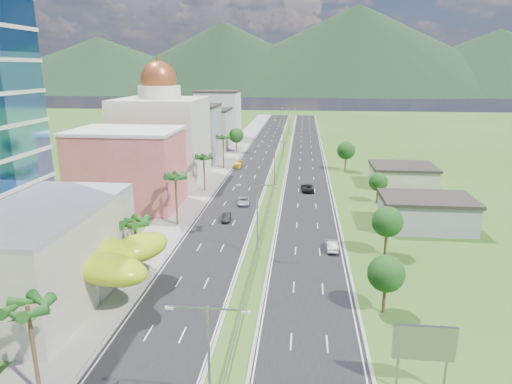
% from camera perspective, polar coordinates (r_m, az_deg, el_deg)
% --- Properties ---
extents(ground, '(500.00, 500.00, 0.00)m').
position_cam_1_polar(ground, '(59.84, -0.81, -11.59)').
color(ground, '#2D5119').
rests_on(ground, ground).
extents(road_left, '(11.00, 260.00, 0.04)m').
position_cam_1_polar(road_left, '(146.20, 0.38, 4.61)').
color(road_left, black).
rests_on(road_left, ground).
extents(road_right, '(11.00, 260.00, 0.04)m').
position_cam_1_polar(road_right, '(145.55, 6.28, 4.47)').
color(road_right, black).
rests_on(road_right, ground).
extents(sidewalk_left, '(7.00, 260.00, 0.12)m').
position_cam_1_polar(sidewalk_left, '(147.39, -3.31, 4.68)').
color(sidewalk_left, gray).
rests_on(sidewalk_left, ground).
extents(median_guardrail, '(0.10, 216.06, 0.76)m').
position_cam_1_polar(median_guardrail, '(127.92, 2.95, 3.32)').
color(median_guardrail, gray).
rests_on(median_guardrail, ground).
extents(streetlight_median_a, '(6.04, 0.25, 11.00)m').
position_cam_1_polar(streetlight_median_a, '(35.15, -5.91, -20.04)').
color(streetlight_median_a, gray).
rests_on(streetlight_median_a, ground).
extents(streetlight_median_b, '(6.04, 0.25, 11.00)m').
position_cam_1_polar(streetlight_median_b, '(66.50, 0.17, -2.49)').
color(streetlight_median_b, gray).
rests_on(streetlight_median_b, ground).
extents(streetlight_median_c, '(6.04, 0.25, 11.00)m').
position_cam_1_polar(streetlight_median_c, '(105.18, 2.36, 4.13)').
color(streetlight_median_c, gray).
rests_on(streetlight_median_c, ground).
extents(streetlight_median_d, '(6.04, 0.25, 11.00)m').
position_cam_1_polar(streetlight_median_d, '(149.53, 3.46, 7.43)').
color(streetlight_median_d, gray).
rests_on(streetlight_median_d, ground).
extents(streetlight_median_e, '(6.04, 0.25, 11.00)m').
position_cam_1_polar(streetlight_median_e, '(194.18, 4.06, 9.22)').
color(streetlight_median_e, gray).
rests_on(streetlight_median_e, ground).
extents(lime_canopy, '(18.00, 15.00, 7.40)m').
position_cam_1_polar(lime_canopy, '(59.83, -20.87, -7.40)').
color(lime_canopy, '#9EC713').
rests_on(lime_canopy, ground).
extents(pink_shophouse, '(20.00, 15.00, 15.00)m').
position_cam_1_polar(pink_shophouse, '(93.74, -15.73, 2.66)').
color(pink_shophouse, '#C2554F').
rests_on(pink_shophouse, ground).
extents(domed_building, '(20.00, 20.00, 28.70)m').
position_cam_1_polar(domed_building, '(114.41, -11.70, 7.07)').
color(domed_building, beige).
rests_on(domed_building, ground).
extents(midrise_grey, '(16.00, 15.00, 16.00)m').
position_cam_1_polar(midrise_grey, '(138.44, -8.15, 7.20)').
color(midrise_grey, gray).
rests_on(midrise_grey, ground).
extents(midrise_beige, '(16.00, 15.00, 13.00)m').
position_cam_1_polar(midrise_beige, '(159.88, -6.23, 7.79)').
color(midrise_beige, '#A09A84').
rests_on(midrise_beige, ground).
extents(midrise_white, '(16.00, 15.00, 18.00)m').
position_cam_1_polar(midrise_white, '(182.00, -4.74, 9.52)').
color(midrise_white, silver).
rests_on(midrise_white, ground).
extents(billboard, '(5.20, 0.35, 6.20)m').
position_cam_1_polar(billboard, '(43.02, 20.29, -17.48)').
color(billboard, gray).
rests_on(billboard, ground).
extents(shed_near, '(15.00, 10.00, 5.00)m').
position_cam_1_polar(shed_near, '(84.61, 20.50, -2.59)').
color(shed_near, gray).
rests_on(shed_near, ground).
extents(shed_far, '(14.00, 12.00, 4.40)m').
position_cam_1_polar(shed_far, '(113.33, 17.82, 1.86)').
color(shed_far, '#A09A84').
rests_on(shed_far, ground).
extents(palm_tree_a, '(3.60, 3.60, 9.10)m').
position_cam_1_polar(palm_tree_a, '(42.41, -26.62, -13.10)').
color(palm_tree_a, '#47301C').
rests_on(palm_tree_a, ground).
extents(palm_tree_b, '(3.60, 3.60, 8.10)m').
position_cam_1_polar(palm_tree_b, '(62.46, -14.92, -3.91)').
color(palm_tree_b, '#47301C').
rests_on(palm_tree_b, ground).
extents(palm_tree_c, '(3.60, 3.60, 9.60)m').
position_cam_1_polar(palm_tree_c, '(80.29, -10.04, 1.68)').
color(palm_tree_c, '#47301C').
rests_on(palm_tree_c, ground).
extents(palm_tree_d, '(3.60, 3.60, 8.60)m').
position_cam_1_polar(palm_tree_d, '(102.29, -6.54, 4.18)').
color(palm_tree_d, '#47301C').
rests_on(palm_tree_d, ground).
extents(palm_tree_e, '(3.60, 3.60, 9.40)m').
position_cam_1_polar(palm_tree_e, '(126.33, -4.14, 6.69)').
color(palm_tree_e, '#47301C').
rests_on(palm_tree_e, ground).
extents(leafy_tree_lfar, '(4.90, 4.90, 8.05)m').
position_cam_1_polar(leafy_tree_lfar, '(151.15, -2.48, 7.08)').
color(leafy_tree_lfar, '#47301C').
rests_on(leafy_tree_lfar, ground).
extents(leafy_tree_ra, '(4.20, 4.20, 6.90)m').
position_cam_1_polar(leafy_tree_ra, '(53.80, 15.96, -9.79)').
color(leafy_tree_ra, '#47301C').
rests_on(leafy_tree_ra, ground).
extents(leafy_tree_rb, '(4.55, 4.55, 7.47)m').
position_cam_1_polar(leafy_tree_rb, '(69.75, 16.10, -3.62)').
color(leafy_tree_rb, '#47301C').
rests_on(leafy_tree_rb, ground).
extents(leafy_tree_rc, '(3.85, 3.85, 6.33)m').
position_cam_1_polar(leafy_tree_rc, '(97.01, 15.04, 1.22)').
color(leafy_tree_rc, '#47301C').
rests_on(leafy_tree_rc, ground).
extents(leafy_tree_rd, '(4.90, 4.90, 8.05)m').
position_cam_1_polar(leafy_tree_rd, '(125.42, 11.20, 5.12)').
color(leafy_tree_rd, '#47301C').
rests_on(leafy_tree_rd, ground).
extents(mountain_ridge, '(860.00, 140.00, 90.00)m').
position_cam_1_polar(mountain_ridge, '(506.60, 12.24, 11.85)').
color(mountain_ridge, black).
rests_on(mountain_ridge, ground).
extents(car_dark_left, '(1.57, 4.08, 1.33)m').
position_cam_1_polar(car_dark_left, '(83.42, -3.74, -3.17)').
color(car_dark_left, black).
rests_on(car_dark_left, road_left).
extents(car_silver_mid_left, '(2.64, 5.09, 1.37)m').
position_cam_1_polar(car_silver_mid_left, '(93.11, -1.56, -1.16)').
color(car_silver_mid_left, '#A3A5AB').
rests_on(car_silver_mid_left, road_left).
extents(car_yellow_far_left, '(2.26, 5.43, 1.57)m').
position_cam_1_polar(car_yellow_far_left, '(128.50, -2.24, 3.48)').
color(car_yellow_far_left, gold).
rests_on(car_yellow_far_left, road_left).
extents(car_silver_right, '(1.78, 4.71, 1.54)m').
position_cam_1_polar(car_silver_right, '(71.11, 9.44, -6.59)').
color(car_silver_right, '#94989B').
rests_on(car_silver_right, road_right).
extents(car_dark_far_right, '(3.06, 5.90, 1.59)m').
position_cam_1_polar(car_dark_far_right, '(103.95, 6.45, 0.56)').
color(car_dark_far_right, black).
rests_on(car_dark_far_right, road_right).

